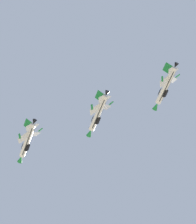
# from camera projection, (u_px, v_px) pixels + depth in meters

# --- Properties ---
(fighter_jet_left_wing) EXTENTS (12.23, 12.61, 8.13)m
(fighter_jet_left_wing) POSITION_uv_depth(u_px,v_px,m) (27.00, 141.00, 149.73)
(fighter_jet_left_wing) COLOR silver
(fighter_jet_right_wing) EXTENTS (12.23, 12.52, 7.74)m
(fighter_jet_right_wing) POSITION_uv_depth(u_px,v_px,m) (98.00, 114.00, 144.67)
(fighter_jet_right_wing) COLOR silver
(fighter_jet_left_outer) EXTENTS (12.23, 12.56, 7.89)m
(fighter_jet_left_outer) POSITION_uv_depth(u_px,v_px,m) (166.00, 86.00, 143.29)
(fighter_jet_left_outer) COLOR silver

